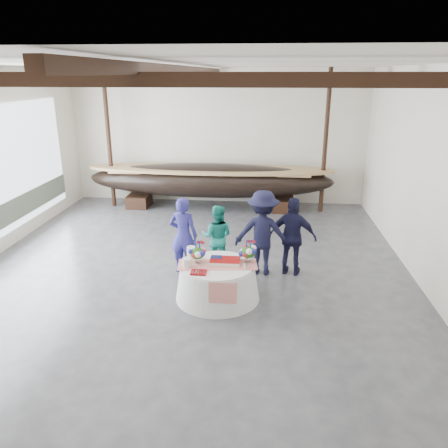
{
  "coord_description": "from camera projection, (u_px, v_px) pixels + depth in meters",
  "views": [
    {
      "loc": [
        1.6,
        -8.95,
        4.33
      ],
      "look_at": [
        0.74,
        0.31,
        1.1
      ],
      "focal_mm": 35.0,
      "sensor_mm": 36.0,
      "label": 1
    }
  ],
  "objects": [
    {
      "name": "floor",
      "position": [
        191.0,
        273.0,
        9.98
      ],
      "size": [
        10.0,
        12.0,
        0.01
      ],
      "primitive_type": "cube",
      "color": "#3D3D42",
      "rests_on": "ground"
    },
    {
      "name": "pavilion_structure",
      "position": [
        192.0,
        89.0,
        9.47
      ],
      "size": [
        9.8,
        11.76,
        4.5
      ],
      "color": "black",
      "rests_on": "ground"
    },
    {
      "name": "wall_back",
      "position": [
        218.0,
        137.0,
        14.88
      ],
      "size": [
        10.0,
        0.02,
        4.5
      ],
      "primitive_type": "cube",
      "color": "silver",
      "rests_on": "ground"
    },
    {
      "name": "wall_front",
      "position": [
        64.0,
        339.0,
        3.6
      ],
      "size": [
        10.0,
        0.02,
        4.5
      ],
      "primitive_type": "cube",
      "color": "silver",
      "rests_on": "ground"
    },
    {
      "name": "longboat_display",
      "position": [
        210.0,
        180.0,
        14.43
      ],
      "size": [
        8.13,
        1.63,
        1.52
      ],
      "color": "black",
      "rests_on": "ground"
    },
    {
      "name": "guest_woman_teal",
      "position": [
        217.0,
        237.0,
        10.05
      ],
      "size": [
        0.79,
        0.64,
        1.51
      ],
      "primitive_type": "imported",
      "rotation": [
        0.0,
        0.0,
        3.04
      ],
      "color": "#1A8778",
      "rests_on": "ground"
    },
    {
      "name": "tabletop_items",
      "position": [
        219.0,
        256.0,
        8.7
      ],
      "size": [
        1.61,
        0.95,
        0.4
      ],
      "color": "red",
      "rests_on": "banquet_table"
    },
    {
      "name": "ceiling",
      "position": [
        185.0,
        63.0,
        8.5
      ],
      "size": [
        10.0,
        12.0,
        0.01
      ],
      "primitive_type": "cube",
      "color": "white",
      "rests_on": "wall_back"
    },
    {
      "name": "guest_woman_blue",
      "position": [
        183.0,
        235.0,
        9.76
      ],
      "size": [
        0.7,
        0.52,
        1.77
      ],
      "primitive_type": "imported",
      "rotation": [
        0.0,
        0.0,
        2.98
      ],
      "color": "navy",
      "rests_on": "ground"
    },
    {
      "name": "guest_man_left",
      "position": [
        263.0,
        233.0,
        9.69
      ],
      "size": [
        1.31,
        0.83,
        1.93
      ],
      "primitive_type": "imported",
      "rotation": [
        0.0,
        0.0,
        3.05
      ],
      "color": "black",
      "rests_on": "ground"
    },
    {
      "name": "guest_man_right",
      "position": [
        293.0,
        237.0,
        9.66
      ],
      "size": [
        1.12,
        0.67,
        1.78
      ],
      "primitive_type": "imported",
      "rotation": [
        0.0,
        0.0,
        2.9
      ],
      "color": "black",
      "rests_on": "ground"
    },
    {
      "name": "wall_right",
      "position": [
        432.0,
        182.0,
        8.8
      ],
      "size": [
        0.02,
        12.0,
        4.5
      ],
      "primitive_type": "cube",
      "color": "silver",
      "rests_on": "ground"
    },
    {
      "name": "banquet_table",
      "position": [
        218.0,
        281.0,
        8.77
      ],
      "size": [
        1.69,
        1.69,
        0.73
      ],
      "color": "silver",
      "rests_on": "ground"
    }
  ]
}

